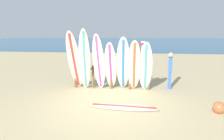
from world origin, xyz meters
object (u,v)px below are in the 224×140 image
object	(u,v)px
surfboard_leaning_center_right	(123,64)
small_boat_offshore	(143,43)
surfboard_leaning_center_left	(99,62)
surfboard_leaning_right	(134,66)
surfboard_leaning_center	(111,66)
surfboard_leaning_far_left	(74,61)
beachgoer_standing	(170,69)
surfboard_leaning_far_right	(146,67)
surfboard_lying_on_sand	(124,107)
surfboard_leaning_left	(85,60)
beach_ball	(219,107)
surfboard_rack	(111,75)

from	to	relation	value
surfboard_leaning_center_right	small_boat_offshore	xyz separation A→B (m)	(1.79, 35.84, -0.88)
surfboard_leaning_center_left	surfboard_leaning_right	bearing A→B (deg)	-4.35
surfboard_leaning_center	surfboard_leaning_center_right	size ratio (longest dim) A/B	0.91
surfboard_leaning_far_left	beachgoer_standing	bearing A→B (deg)	9.42
surfboard_leaning_far_right	surfboard_lying_on_sand	bearing A→B (deg)	-111.90
surfboard_leaning_center	small_boat_offshore	xyz separation A→B (m)	(2.31, 35.80, -0.77)
surfboard_leaning_left	beachgoer_standing	bearing A→B (deg)	11.89
surfboard_leaning_left	small_boat_offshore	distance (m)	36.12
surfboard_leaning_center	beachgoer_standing	xyz separation A→B (m)	(2.49, 0.59, -0.16)
surfboard_leaning_center	beach_ball	bearing A→B (deg)	-28.64
surfboard_leaning_far_left	beachgoer_standing	distance (m)	4.08
surfboard_leaning_far_left	surfboard_leaning_right	bearing A→B (deg)	-0.75
surfboard_leaning_center	surfboard_leaning_far_right	size ratio (longest dim) A/B	0.99
surfboard_leaning_far_left	surfboard_leaning_center	bearing A→B (deg)	2.81
surfboard_lying_on_sand	surfboard_leaning_right	bearing A→B (deg)	81.02
surfboard_leaning_right	beachgoer_standing	world-z (taller)	surfboard_leaning_right
beachgoer_standing	small_boat_offshore	size ratio (longest dim) A/B	0.68
surfboard_leaning_center	beach_ball	distance (m)	4.13
surfboard_leaning_far_left	beach_ball	world-z (taller)	surfboard_leaning_far_left
surfboard_rack	beachgoer_standing	bearing A→B (deg)	7.15
surfboard_leaning_center_right	surfboard_lying_on_sand	bearing A→B (deg)	-85.06
surfboard_rack	surfboard_leaning_center_left	world-z (taller)	surfboard_leaning_center_left
surfboard_rack	surfboard_lying_on_sand	world-z (taller)	surfboard_rack
surfboard_leaning_center_left	surfboard_leaning_center	distance (m)	0.52
surfboard_rack	small_boat_offshore	xyz separation A→B (m)	(2.32, 35.52, -0.37)
small_boat_offshore	surfboard_leaning_right	bearing A→B (deg)	-92.14
surfboard_leaning_far_left	surfboard_leaning_left	size ratio (longest dim) A/B	0.97
surfboard_leaning_center	surfboard_rack	bearing A→B (deg)	93.29
surfboard_leaning_center_right	surfboard_leaning_center	bearing A→B (deg)	175.67
surfboard_leaning_center_right	beachgoer_standing	xyz separation A→B (m)	(1.97, 0.63, -0.26)
surfboard_rack	beach_ball	xyz separation A→B (m)	(3.57, -2.22, -0.44)
surfboard_leaning_left	surfboard_leaning_far_right	bearing A→B (deg)	2.30
surfboard_leaning_center_right	beachgoer_standing	size ratio (longest dim) A/B	1.44
surfboard_leaning_center_right	surfboard_lying_on_sand	xyz separation A→B (m)	(0.16, -1.86, -1.10)
surfboard_leaning_right	surfboard_leaning_left	bearing A→B (deg)	-178.62
small_boat_offshore	surfboard_leaning_center_right	bearing A→B (deg)	-92.85
surfboard_leaning_right	surfboard_leaning_far_right	distance (m)	0.46
surfboard_leaning_center_left	small_boat_offshore	world-z (taller)	surfboard_leaning_center_left
surfboard_rack	surfboard_lying_on_sand	bearing A→B (deg)	-72.17
surfboard_leaning_center	surfboard_lying_on_sand	bearing A→B (deg)	-70.20
surfboard_leaning_center_right	beachgoer_standing	bearing A→B (deg)	17.76
surfboard_leaning_left	surfboard_leaning_center_left	xyz separation A→B (m)	(0.56, 0.16, -0.10)
surfboard_leaning_left	surfboard_rack	bearing A→B (deg)	22.59
surfboard_lying_on_sand	beachgoer_standing	distance (m)	3.19
surfboard_leaning_left	surfboard_leaning_center_left	world-z (taller)	surfboard_leaning_left
surfboard_leaning_right	beach_ball	bearing A→B (deg)	-35.34
surfboard_leaning_left	small_boat_offshore	xyz separation A→B (m)	(3.36, 35.95, -1.03)
surfboard_leaning_center	surfboard_lying_on_sand	size ratio (longest dim) A/B	0.91
surfboard_leaning_right	surfboard_lying_on_sand	distance (m)	2.09
surfboard_leaning_far_left	small_boat_offshore	bearing A→B (deg)	83.92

